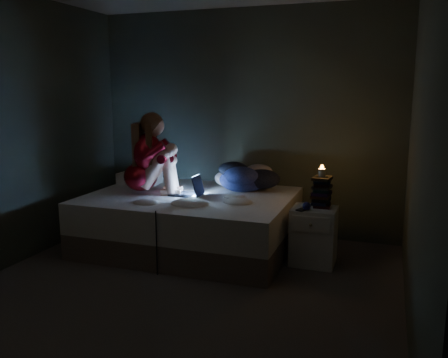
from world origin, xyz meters
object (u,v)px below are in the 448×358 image
at_px(bed, 190,221).
at_px(candle, 322,173).
at_px(laptop, 186,185).
at_px(phone, 303,209).
at_px(woman, 140,153).
at_px(nightstand, 314,236).

relative_size(bed, candle, 26.59).
relative_size(laptop, phone, 2.34).
distance_m(woman, laptop, 0.59).
bearing_deg(bed, candle, 1.27).
distance_m(candle, phone, 0.40).
distance_m(laptop, nightstand, 1.42).
bearing_deg(nightstand, candle, 59.01).
relative_size(laptop, nightstand, 0.58).
xyz_separation_m(bed, woman, (-0.53, -0.11, 0.73)).
height_order(bed, woman, woman).
bearing_deg(phone, bed, -164.98).
height_order(woman, phone, woman).
relative_size(woman, nightstand, 1.55).
height_order(laptop, nightstand, laptop).
height_order(woman, laptop, woman).
height_order(woman, candle, woman).
xyz_separation_m(woman, candle, (1.90, 0.14, -0.13)).
height_order(bed, candle, candle).
xyz_separation_m(woman, laptop, (0.49, 0.07, -0.32)).
distance_m(laptop, phone, 1.28).
bearing_deg(woman, nightstand, -14.89).
relative_size(bed, laptop, 6.50).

